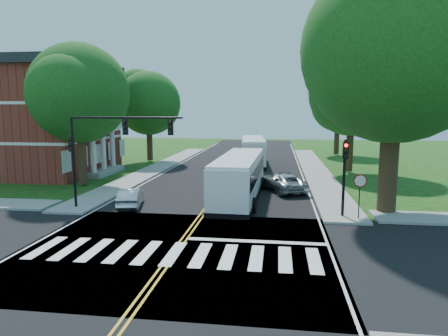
% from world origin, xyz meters
% --- Properties ---
extents(ground, '(140.00, 140.00, 0.00)m').
position_xyz_m(ground, '(0.00, 0.00, 0.00)').
color(ground, '#133F0F').
rests_on(ground, ground).
extents(road, '(14.00, 96.00, 0.01)m').
position_xyz_m(road, '(0.00, 18.00, 0.01)').
color(road, black).
rests_on(road, ground).
extents(cross_road, '(60.00, 12.00, 0.01)m').
position_xyz_m(cross_road, '(0.00, 0.00, 0.01)').
color(cross_road, black).
rests_on(cross_road, ground).
extents(center_line, '(0.36, 70.00, 0.01)m').
position_xyz_m(center_line, '(0.00, 22.00, 0.01)').
color(center_line, gold).
rests_on(center_line, road).
extents(edge_line_w, '(0.12, 70.00, 0.01)m').
position_xyz_m(edge_line_w, '(-6.80, 22.00, 0.01)').
color(edge_line_w, silver).
rests_on(edge_line_w, road).
extents(edge_line_e, '(0.12, 70.00, 0.01)m').
position_xyz_m(edge_line_e, '(6.80, 22.00, 0.01)').
color(edge_line_e, silver).
rests_on(edge_line_e, road).
extents(crosswalk, '(12.60, 3.00, 0.01)m').
position_xyz_m(crosswalk, '(0.00, -0.50, 0.02)').
color(crosswalk, silver).
rests_on(crosswalk, road).
extents(stop_bar, '(6.60, 0.40, 0.01)m').
position_xyz_m(stop_bar, '(3.50, 1.60, 0.02)').
color(stop_bar, silver).
rests_on(stop_bar, road).
extents(sidewalk_nw, '(2.60, 40.00, 0.15)m').
position_xyz_m(sidewalk_nw, '(-8.30, 25.00, 0.07)').
color(sidewalk_nw, gray).
rests_on(sidewalk_nw, ground).
extents(sidewalk_ne, '(2.60, 40.00, 0.15)m').
position_xyz_m(sidewalk_ne, '(8.30, 25.00, 0.07)').
color(sidewalk_ne, gray).
rests_on(sidewalk_ne, ground).
extents(tree_ne_big, '(10.80, 10.80, 14.91)m').
position_xyz_m(tree_ne_big, '(11.00, 8.00, 9.62)').
color(tree_ne_big, '#382516').
rests_on(tree_ne_big, ground).
extents(tree_west_near, '(8.00, 8.00, 11.40)m').
position_xyz_m(tree_west_near, '(-11.50, 14.00, 7.53)').
color(tree_west_near, '#382516').
rests_on(tree_west_near, ground).
extents(tree_west_far, '(7.60, 7.60, 10.67)m').
position_xyz_m(tree_west_far, '(-11.00, 30.00, 7.00)').
color(tree_west_far, '#382516').
rests_on(tree_west_far, ground).
extents(tree_east_mid, '(8.40, 8.40, 11.93)m').
position_xyz_m(tree_east_mid, '(11.50, 24.00, 7.86)').
color(tree_east_mid, '#382516').
rests_on(tree_east_mid, ground).
extents(tree_east_far, '(7.20, 7.20, 10.34)m').
position_xyz_m(tree_east_far, '(12.50, 40.00, 6.86)').
color(tree_east_far, '#382516').
rests_on(tree_east_far, ground).
extents(brick_building, '(20.00, 13.00, 10.80)m').
position_xyz_m(brick_building, '(-21.95, 20.00, 5.42)').
color(brick_building, maroon).
rests_on(brick_building, ground).
extents(signal_nw, '(7.15, 0.46, 5.66)m').
position_xyz_m(signal_nw, '(-5.86, 6.43, 4.38)').
color(signal_nw, black).
rests_on(signal_nw, ground).
extents(signal_ne, '(0.30, 0.46, 4.40)m').
position_xyz_m(signal_ne, '(8.20, 6.44, 2.96)').
color(signal_ne, black).
rests_on(signal_ne, ground).
extents(stop_sign, '(0.76, 0.08, 2.53)m').
position_xyz_m(stop_sign, '(9.00, 5.98, 2.03)').
color(stop_sign, black).
rests_on(stop_sign, ground).
extents(bus_lead, '(3.14, 11.93, 3.07)m').
position_xyz_m(bus_lead, '(1.82, 10.55, 1.63)').
color(bus_lead, silver).
rests_on(bus_lead, road).
extents(bus_follow, '(3.48, 11.81, 3.01)m').
position_xyz_m(bus_follow, '(1.63, 28.97, 1.60)').
color(bus_follow, silver).
rests_on(bus_follow, road).
extents(hatchback, '(2.04, 3.88, 1.22)m').
position_xyz_m(hatchback, '(-4.92, 7.40, 0.62)').
color(hatchback, silver).
rests_on(hatchback, road).
extents(suv, '(3.93, 5.41, 1.37)m').
position_xyz_m(suv, '(4.92, 13.74, 0.70)').
color(suv, silver).
rests_on(suv, road).
extents(dark_sedan, '(2.57, 4.50, 1.23)m').
position_xyz_m(dark_sedan, '(4.93, 15.58, 0.63)').
color(dark_sedan, black).
rests_on(dark_sedan, road).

